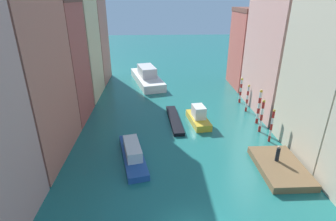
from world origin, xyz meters
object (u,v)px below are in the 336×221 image
at_px(mooring_pole_3, 247,98).
at_px(mooring_pole_1, 262,116).
at_px(vaporetto_white, 147,77).
at_px(waterfront_dock, 280,167).
at_px(mooring_pole_2, 259,106).
at_px(motorboat_1, 198,117).
at_px(person_on_dock, 278,154).
at_px(gondola_black, 174,120).
at_px(mooring_pole_0, 272,126).
at_px(motorboat_0, 133,153).
at_px(mooring_pole_4, 241,90).

bearing_deg(mooring_pole_3, mooring_pole_1, -93.11).
relative_size(mooring_pole_1, vaporetto_white, 0.32).
distance_m(waterfront_dock, mooring_pole_1, 7.80).
distance_m(mooring_pole_2, motorboat_1, 7.63).
bearing_deg(mooring_pole_1, mooring_pole_3, 86.89).
bearing_deg(person_on_dock, gondola_black, 130.95).
distance_m(mooring_pole_1, motorboat_1, 7.58).
bearing_deg(waterfront_dock, mooring_pole_2, 81.97).
bearing_deg(mooring_pole_1, person_on_dock, -98.43).
xyz_separation_m(mooring_pole_0, gondola_black, (-10.20, 5.68, -1.77)).
height_order(waterfront_dock, mooring_pole_2, mooring_pole_2).
distance_m(mooring_pole_2, motorboat_0, 16.93).
height_order(mooring_pole_0, mooring_pole_2, mooring_pole_2).
bearing_deg(motorboat_1, waterfront_dock, -59.16).
relative_size(vaporetto_white, motorboat_0, 1.62).
bearing_deg(vaporetto_white, mooring_pole_4, -36.22).
relative_size(mooring_pole_4, motorboat_0, 0.49).
height_order(waterfront_dock, motorboat_1, motorboat_1).
height_order(waterfront_dock, mooring_pole_3, mooring_pole_3).
xyz_separation_m(person_on_dock, mooring_pole_0, (1.25, 4.63, 0.59)).
bearing_deg(vaporetto_white, person_on_dock, -64.36).
distance_m(mooring_pole_2, gondola_black, 10.73).
distance_m(mooring_pole_3, gondola_black, 10.81).
distance_m(mooring_pole_3, vaporetto_white, 19.89).
height_order(gondola_black, motorboat_0, motorboat_0).
bearing_deg(vaporetto_white, motorboat_1, -68.07).
bearing_deg(mooring_pole_1, motorboat_1, 159.19).
distance_m(mooring_pole_4, motorboat_0, 20.94).
height_order(mooring_pole_0, motorboat_0, mooring_pole_0).
relative_size(waterfront_dock, person_on_dock, 4.02).
bearing_deg(motorboat_1, mooring_pole_2, -3.07).
bearing_deg(mooring_pole_2, motorboat_0, -154.52).
distance_m(person_on_dock, motorboat_0, 13.85).
bearing_deg(mooring_pole_2, gondola_black, 174.07).
distance_m(vaporetto_white, gondola_black, 17.06).
bearing_deg(gondola_black, vaporetto_white, 103.43).
height_order(mooring_pole_2, mooring_pole_3, mooring_pole_2).
distance_m(waterfront_dock, mooring_pole_0, 5.58).
bearing_deg(motorboat_0, gondola_black, 60.36).
xyz_separation_m(mooring_pole_2, mooring_pole_3, (-0.16, 3.82, -0.32)).
bearing_deg(mooring_pole_1, vaporetto_white, 124.98).
distance_m(mooring_pole_1, mooring_pole_4, 9.41).
height_order(waterfront_dock, mooring_pole_1, mooring_pole_1).
xyz_separation_m(person_on_dock, motorboat_1, (-5.95, 9.62, -0.59)).
bearing_deg(waterfront_dock, motorboat_1, 120.84).
relative_size(mooring_pole_1, mooring_pole_4, 1.06).
bearing_deg(mooring_pole_0, vaporetto_white, 122.46).
distance_m(mooring_pole_0, mooring_pole_1, 2.36).
distance_m(motorboat_0, motorboat_1, 10.88).
height_order(vaporetto_white, motorboat_1, vaporetto_white).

